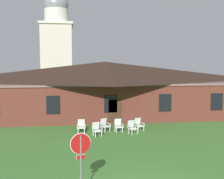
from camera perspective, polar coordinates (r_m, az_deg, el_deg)
brick_building at (r=27.94m, az=-1.61°, el=0.42°), size 24.64×10.40×5.33m
dome_tower at (r=45.60m, az=-11.33°, el=8.62°), size 5.18×5.18×17.30m
stop_sign at (r=10.61m, az=-6.50°, el=-12.80°), size 0.78×0.24×2.51m
lawn_chair_by_porch at (r=20.77m, az=-6.40°, el=-7.47°), size 0.65×0.68×0.96m
lawn_chair_near_door at (r=19.70m, az=-3.21°, el=-8.14°), size 0.75×0.80×0.96m
lawn_chair_left_end at (r=21.02m, az=-1.52°, el=-7.28°), size 0.83×0.86×0.96m
lawn_chair_middle at (r=20.86m, az=1.33°, el=-7.38°), size 0.68×0.72×0.96m
lawn_chair_right_end at (r=20.36m, az=4.20°, el=-7.71°), size 0.77×0.82×0.96m
lawn_chair_far_side at (r=21.27m, az=5.56°, el=-7.15°), size 0.76×0.81×0.96m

